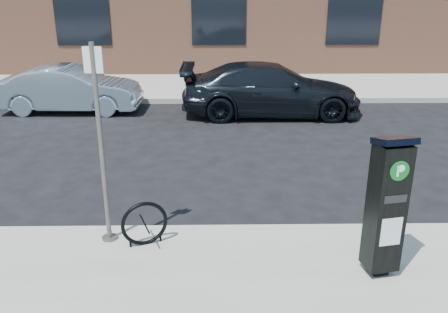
{
  "coord_description": "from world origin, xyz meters",
  "views": [
    {
      "loc": [
        -0.09,
        -6.1,
        3.5
      ],
      "look_at": [
        0.01,
        0.5,
        1.05
      ],
      "focal_mm": 38.0,
      "sensor_mm": 36.0,
      "label": 1
    }
  ],
  "objects_px": {
    "sign_pole": "(101,148)",
    "bike_rack": "(145,224)",
    "car_silver": "(71,89)",
    "parking_kiosk": "(386,205)",
    "car_dark": "(271,89)"
  },
  "relations": [
    {
      "from": "parking_kiosk",
      "to": "car_dark",
      "type": "distance_m",
      "value": 7.89
    },
    {
      "from": "bike_rack",
      "to": "car_silver",
      "type": "xyz_separation_m",
      "value": [
        -3.15,
        7.6,
        0.18
      ]
    },
    {
      "from": "sign_pole",
      "to": "car_silver",
      "type": "relative_size",
      "value": 0.69
    },
    {
      "from": "car_silver",
      "to": "bike_rack",
      "type": "bearing_deg",
      "value": -156.29
    },
    {
      "from": "car_silver",
      "to": "parking_kiosk",
      "type": "bearing_deg",
      "value": -142.54
    },
    {
      "from": "car_silver",
      "to": "car_dark",
      "type": "xyz_separation_m",
      "value": [
        5.6,
        -0.43,
        0.07
      ]
    },
    {
      "from": "sign_pole",
      "to": "bike_rack",
      "type": "height_order",
      "value": "sign_pole"
    },
    {
      "from": "sign_pole",
      "to": "bike_rack",
      "type": "distance_m",
      "value": 1.15
    },
    {
      "from": "car_dark",
      "to": "parking_kiosk",
      "type": "bearing_deg",
      "value": -176.35
    },
    {
      "from": "sign_pole",
      "to": "car_silver",
      "type": "xyz_separation_m",
      "value": [
        -2.63,
        7.45,
        -0.83
      ]
    },
    {
      "from": "sign_pole",
      "to": "car_silver",
      "type": "distance_m",
      "value": 7.94
    },
    {
      "from": "sign_pole",
      "to": "car_dark",
      "type": "xyz_separation_m",
      "value": [
        2.98,
        7.02,
        -0.77
      ]
    },
    {
      "from": "car_silver",
      "to": "car_dark",
      "type": "bearing_deg",
      "value": -93.19
    },
    {
      "from": "parking_kiosk",
      "to": "bike_rack",
      "type": "xyz_separation_m",
      "value": [
        -2.94,
        0.7,
        -0.6
      ]
    },
    {
      "from": "sign_pole",
      "to": "car_silver",
      "type": "height_order",
      "value": "sign_pole"
    }
  ]
}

